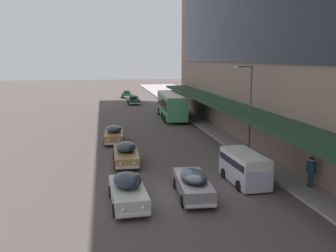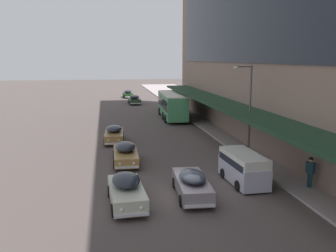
# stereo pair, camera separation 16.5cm
# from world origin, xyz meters

# --- Properties ---
(ground) EXTENTS (240.00, 240.00, 0.00)m
(ground) POSITION_xyz_m (0.00, 0.00, 0.00)
(ground) COLOR #4D4340
(transit_bus_kerbside_front) EXTENTS (3.03, 10.69, 3.27)m
(transit_bus_kerbside_front) POSITION_xyz_m (4.10, 27.66, 1.87)
(transit_bus_kerbside_front) COLOR #44935B
(transit_bus_kerbside_front) RESTS_ON ground
(sedan_far_back) EXTENTS (2.03, 4.74, 1.64)m
(sedan_far_back) POSITION_xyz_m (-3.46, -0.59, 0.80)
(sedan_far_back) COLOR beige
(sedan_far_back) RESTS_ON ground
(sedan_second_near) EXTENTS (2.01, 5.00, 1.51)m
(sedan_second_near) POSITION_xyz_m (0.27, -0.04, 0.76)
(sedan_second_near) COLOR gray
(sedan_second_near) RESTS_ON ground
(sedan_lead_near) EXTENTS (1.96, 4.63, 1.55)m
(sedan_lead_near) POSITION_xyz_m (-3.72, 14.85, 0.77)
(sedan_lead_near) COLOR olive
(sedan_lead_near) RESTS_ON ground
(sedan_oncoming_front) EXTENTS (1.93, 4.37, 1.57)m
(sedan_oncoming_front) POSITION_xyz_m (0.05, 54.85, 0.77)
(sedan_oncoming_front) COLOR #1B3616
(sedan_oncoming_front) RESTS_ON ground
(sedan_trailing_mid) EXTENTS (2.03, 4.79, 1.59)m
(sedan_trailing_mid) POSITION_xyz_m (0.48, 44.02, 0.78)
(sedan_trailing_mid) COLOR #263F28
(sedan_trailing_mid) RESTS_ON ground
(sedan_lead_mid) EXTENTS (1.94, 4.95, 1.55)m
(sedan_lead_mid) POSITION_xyz_m (-3.06, 7.54, 0.76)
(sedan_lead_mid) COLOR #9E773F
(sedan_lead_mid) RESTS_ON ground
(vw_van) EXTENTS (2.05, 4.62, 1.96)m
(vw_van) POSITION_xyz_m (3.96, 1.75, 1.10)
(vw_van) COLOR #B8B7CD
(vw_van) RESTS_ON ground
(pedestrian_at_kerb) EXTENTS (0.43, 0.52, 1.86)m
(pedestrian_at_kerb) POSITION_xyz_m (7.46, -0.14, 1.18)
(pedestrian_at_kerb) COLOR #1B3743
(pedestrian_at_kerb) RESTS_ON sidewalk_kerb
(street_lamp) EXTENTS (1.50, 0.28, 7.09)m
(street_lamp) POSITION_xyz_m (6.37, 7.31, 4.26)
(street_lamp) COLOR #4C4C51
(street_lamp) RESTS_ON sidewalk_kerb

